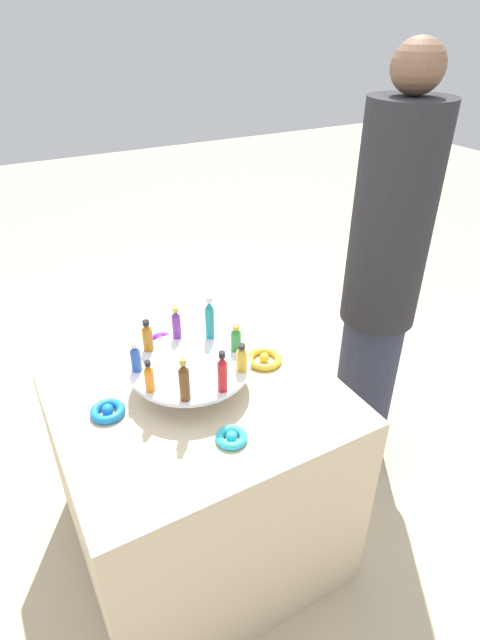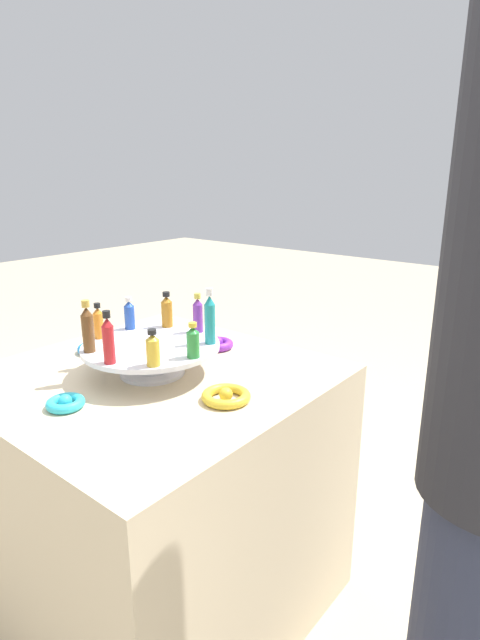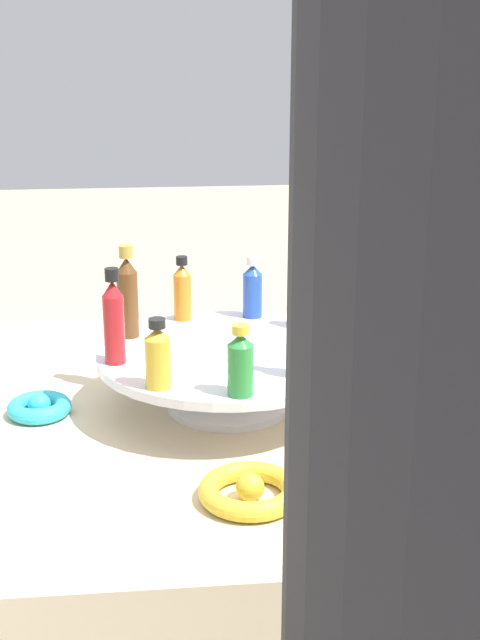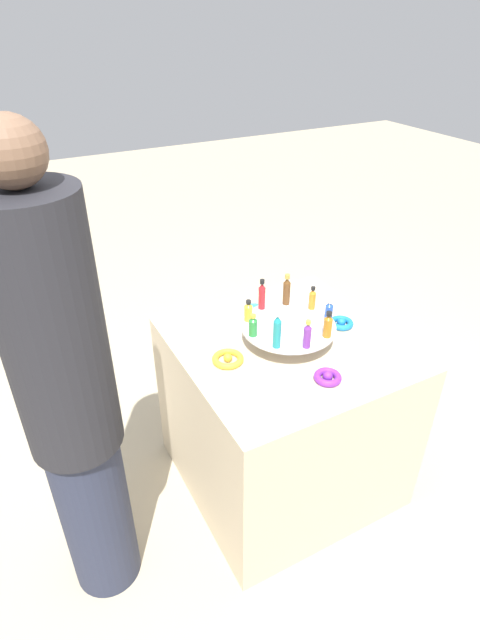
% 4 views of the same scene
% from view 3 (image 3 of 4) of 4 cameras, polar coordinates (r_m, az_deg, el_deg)
% --- Properties ---
extents(party_table, '(0.80, 0.80, 0.71)m').
position_cam_3_polar(party_table, '(1.38, -0.65, -19.23)').
color(party_table, beige).
rests_on(party_table, ground_plane).
extents(display_stand, '(0.35, 0.35, 0.08)m').
position_cam_3_polar(display_stand, '(1.18, -0.73, -2.97)').
color(display_stand, silver).
rests_on(display_stand, party_table).
extents(bottle_gold, '(0.03, 0.03, 0.08)m').
position_cam_3_polar(bottle_gold, '(1.04, -5.28, -2.31)').
color(bottle_gold, gold).
rests_on(bottle_gold, display_stand).
extents(bottle_green, '(0.03, 0.03, 0.09)m').
position_cam_3_polar(bottle_green, '(1.02, 0.22, -2.76)').
color(bottle_green, '#288438').
rests_on(bottle_green, display_stand).
extents(bottle_teal, '(0.03, 0.03, 0.14)m').
position_cam_3_polar(bottle_teal, '(1.06, 5.15, -0.52)').
color(bottle_teal, teal).
rests_on(bottle_teal, display_stand).
extents(bottle_purple, '(0.03, 0.03, 0.11)m').
position_cam_3_polar(bottle_purple, '(1.15, 6.68, 0.21)').
color(bottle_purple, '#702D93').
rests_on(bottle_purple, display_stand).
extents(bottle_amber, '(0.03, 0.03, 0.10)m').
position_cam_3_polar(bottle_amber, '(1.25, 4.80, 1.44)').
color(bottle_amber, '#AD6B19').
rests_on(bottle_amber, display_stand).
extents(bottle_blue, '(0.03, 0.03, 0.09)m').
position_cam_3_polar(bottle_blue, '(1.30, 0.81, 1.97)').
color(bottle_blue, '#234CAD').
rests_on(bottle_blue, display_stand).
extents(bottle_orange, '(0.03, 0.03, 0.09)m').
position_cam_3_polar(bottle_orange, '(1.29, -3.71, 1.88)').
color(bottle_orange, orange).
rests_on(bottle_orange, display_stand).
extents(bottle_brown, '(0.03, 0.03, 0.13)m').
position_cam_3_polar(bottle_brown, '(1.22, -7.21, 1.58)').
color(bottle_brown, brown).
rests_on(bottle_brown, display_stand).
extents(bottle_red, '(0.03, 0.03, 0.12)m').
position_cam_3_polar(bottle_red, '(1.12, -8.09, -0.00)').
color(bottle_red, '#B21E23').
rests_on(bottle_red, display_stand).
extents(ribbon_bow_teal, '(0.08, 0.08, 0.03)m').
position_cam_3_polar(ribbon_bow_teal, '(1.20, -12.71, -5.39)').
color(ribbon_bow_teal, '#2DB7CC').
rests_on(ribbon_bow_teal, party_table).
extents(ribbon_bow_gold, '(0.11, 0.11, 0.03)m').
position_cam_3_polar(ribbon_bow_gold, '(0.97, 0.48, -10.86)').
color(ribbon_bow_gold, gold).
rests_on(ribbon_bow_gold, party_table).
extents(ribbon_bow_purple, '(0.09, 0.09, 0.03)m').
position_cam_3_polar(ribbon_bow_purple, '(1.24, 10.92, -4.52)').
color(ribbon_bow_purple, purple).
rests_on(ribbon_bow_purple, party_table).
extents(ribbon_bow_blue, '(0.10, 0.10, 0.03)m').
position_cam_3_polar(ribbon_bow_blue, '(1.43, -1.52, -1.12)').
color(ribbon_bow_blue, blue).
rests_on(ribbon_bow_blue, party_table).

